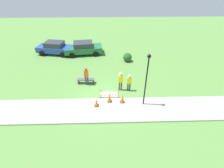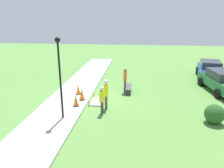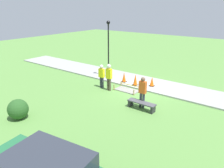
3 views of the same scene
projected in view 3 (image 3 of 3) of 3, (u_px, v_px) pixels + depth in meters
The scene contains 12 objects.
ground_plane at pixel (139, 90), 14.96m from camera, with size 60.00×60.00×0.00m, color #5B8E42.
sidewalk at pixel (149, 84), 16.00m from camera, with size 28.00×2.81×0.10m.
wet_concrete_patch at pixel (127, 90), 14.84m from camera, with size 1.64×0.89×0.37m.
traffic_cone_near_patch at pixel (152, 82), 15.30m from camera, with size 0.34×0.34×0.68m.
traffic_cone_far_patch at pixel (135, 80), 15.48m from camera, with size 0.34×0.34×0.79m.
traffic_cone_sidewalk_edge at pixel (124, 77), 16.18m from camera, with size 0.34×0.34×0.71m.
park_bench at pixel (141, 104), 12.05m from camera, with size 1.62×0.44×0.44m.
worker_supervisor at pixel (102, 74), 15.09m from camera, with size 0.40×0.24×1.66m.
worker_assistant at pixel (109, 75), 14.53m from camera, with size 0.40×0.27×1.84m.
bystander_in_orange_shirt at pixel (143, 90), 12.07m from camera, with size 0.40×0.24×1.79m.
lamppost_near at pixel (108, 42), 16.51m from camera, with size 0.28×0.28×4.33m.
shrub_rounded_near at pixel (18, 109), 11.00m from camera, with size 1.03×1.03×1.03m.
Camera 3 is at (-6.90, 12.27, 5.41)m, focal length 35.00 mm.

